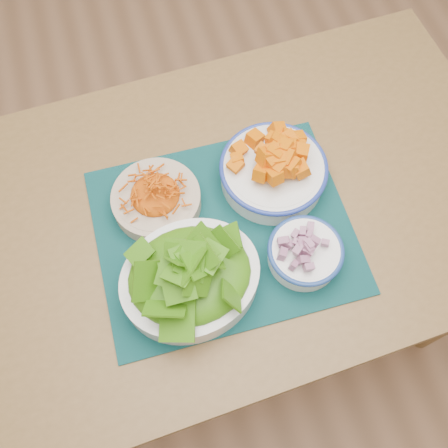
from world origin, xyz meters
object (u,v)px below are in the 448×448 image
object	(u,v)px
table	(251,219)
placemat	(224,231)
onion_bowl	(305,252)
squash_bowl	(274,167)
lettuce_bowl	(190,274)
carrot_bowl	(156,197)

from	to	relation	value
table	placemat	xyz separation A→B (m)	(-0.08, -0.06, 0.11)
onion_bowl	squash_bowl	bearing A→B (deg)	90.15
placemat	squash_bowl	size ratio (longest dim) A/B	2.06
lettuce_bowl	placemat	bearing A→B (deg)	35.81
carrot_bowl	onion_bowl	distance (m)	0.32
placemat	onion_bowl	distance (m)	0.17
placemat	carrot_bowl	bearing A→B (deg)	141.96
lettuce_bowl	onion_bowl	distance (m)	0.23
squash_bowl	lettuce_bowl	distance (m)	0.29
placemat	carrot_bowl	distance (m)	0.15
lettuce_bowl	table	bearing A→B (deg)	31.46
placemat	lettuce_bowl	distance (m)	0.15
carrot_bowl	lettuce_bowl	bearing A→B (deg)	-83.25
squash_bowl	onion_bowl	world-z (taller)	squash_bowl
carrot_bowl	lettuce_bowl	size ratio (longest dim) A/B	0.79
squash_bowl	lettuce_bowl	world-z (taller)	lettuce_bowl
placemat	carrot_bowl	world-z (taller)	carrot_bowl
table	onion_bowl	xyz separation A→B (m)	(0.05, -0.16, 0.14)
placemat	lettuce_bowl	size ratio (longest dim) A/B	1.71
table	lettuce_bowl	distance (m)	0.29
carrot_bowl	onion_bowl	bearing A→B (deg)	-38.69
lettuce_bowl	onion_bowl	bearing A→B (deg)	-11.73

